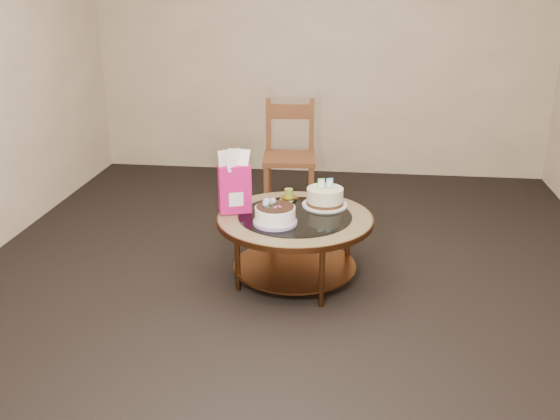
# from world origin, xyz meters

# --- Properties ---
(ground) EXTENTS (5.00, 5.00, 0.00)m
(ground) POSITION_xyz_m (0.00, 0.00, 0.00)
(ground) COLOR black
(ground) RESTS_ON ground
(room_walls) EXTENTS (4.52, 5.02, 2.61)m
(room_walls) POSITION_xyz_m (0.00, 0.00, 1.54)
(room_walls) COLOR beige
(room_walls) RESTS_ON ground
(coffee_table) EXTENTS (1.02, 1.02, 0.46)m
(coffee_table) POSITION_xyz_m (0.00, -0.00, 0.38)
(coffee_table) COLOR brown
(coffee_table) RESTS_ON ground
(decorated_cake) EXTENTS (0.27, 0.27, 0.16)m
(decorated_cake) POSITION_xyz_m (-0.11, -0.16, 0.51)
(decorated_cake) COLOR #A38AC3
(decorated_cake) RESTS_ON coffee_table
(cream_cake) EXTENTS (0.31, 0.31, 0.19)m
(cream_cake) POSITION_xyz_m (0.18, 0.21, 0.52)
(cream_cake) COLOR white
(cream_cake) RESTS_ON coffee_table
(gift_bag) EXTENTS (0.23, 0.20, 0.41)m
(gift_bag) POSITION_xyz_m (-0.40, 0.03, 0.66)
(gift_bag) COLOR #CD1363
(gift_bag) RESTS_ON coffee_table
(pillar_candle) EXTENTS (0.13, 0.13, 0.09)m
(pillar_candle) POSITION_xyz_m (-0.07, 0.30, 0.49)
(pillar_candle) COLOR #D3C257
(pillar_candle) RESTS_ON coffee_table
(dining_chair) EXTENTS (0.47, 0.47, 0.94)m
(dining_chair) POSITION_xyz_m (-0.18, 1.34, 0.48)
(dining_chair) COLOR brown
(dining_chair) RESTS_ON ground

